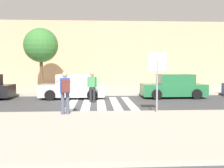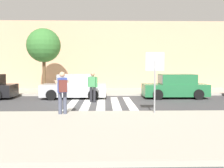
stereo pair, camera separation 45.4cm
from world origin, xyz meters
name	(u,v)px [view 1 (the left image)]	position (x,y,z in m)	size (l,w,h in m)	color
ground_plane	(101,103)	(0.00, 0.00, 0.00)	(120.00, 120.00, 0.00)	#424244
sidewalk_near	(105,129)	(0.00, -6.20, 0.07)	(60.00, 6.00, 0.14)	#B2AD9E
sidewalk_far	(100,91)	(0.00, 6.00, 0.07)	(60.00, 4.80, 0.14)	#B2AD9E
building_facade_far	(99,56)	(0.00, 10.40, 2.98)	(56.00, 4.00, 5.96)	tan
crosswalk_stripe_0	(72,103)	(-1.60, 0.20, 0.00)	(0.44, 5.20, 0.01)	silver
crosswalk_stripe_1	(87,103)	(-0.80, 0.20, 0.00)	(0.44, 5.20, 0.01)	silver
crosswalk_stripe_2	(101,103)	(0.00, 0.20, 0.00)	(0.44, 5.20, 0.01)	silver
crosswalk_stripe_3	(115,103)	(0.80, 0.20, 0.00)	(0.44, 5.20, 0.01)	silver
crosswalk_stripe_4	(129,103)	(1.60, 0.20, 0.00)	(0.44, 5.20, 0.01)	silver
stop_sign	(157,69)	(2.28, -3.67, 1.98)	(0.76, 0.08, 2.52)	gray
photographer_with_backpack	(65,89)	(-1.52, -3.85, 1.17)	(0.70, 0.92, 1.72)	#474C60
pedestrian_crossing	(92,85)	(-0.49, 0.51, 0.97)	(0.57, 0.32, 1.72)	#232328
parked_car_silver	(73,87)	(-1.74, 2.30, 0.73)	(4.10, 1.92, 1.55)	#B7BABF
parked_car_green	(174,87)	(4.79, 2.30, 0.73)	(4.10, 1.92, 1.55)	#236B3D
street_tree_west	(41,45)	(-4.28, 5.03, 3.57)	(2.49, 2.49, 4.69)	brown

